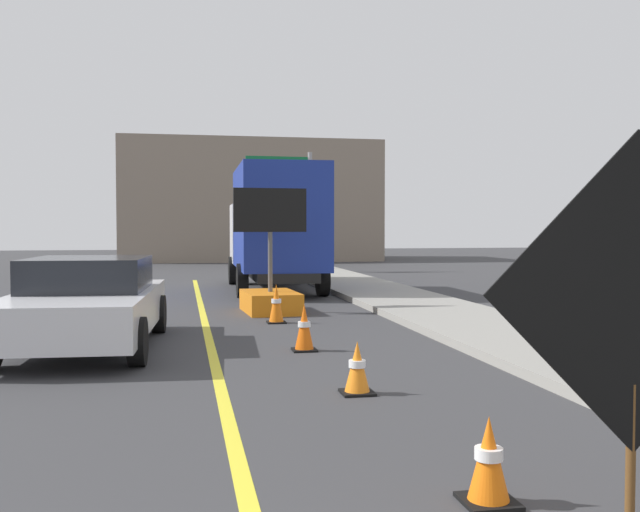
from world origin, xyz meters
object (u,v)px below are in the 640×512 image
(box_truck, at_px, (275,226))
(traffic_cone_mid_lane, at_px, (357,368))
(pickup_car, at_px, (87,303))
(traffic_cone_near_sign, at_px, (489,461))
(roadwork_sign, at_px, (634,301))
(traffic_cone_far_lane, at_px, (304,328))
(highway_guide_sign, at_px, (292,190))
(arrow_board_trailer, at_px, (270,290))
(traffic_cone_curbside, at_px, (276,304))

(box_truck, relative_size, traffic_cone_mid_lane, 12.03)
(pickup_car, xyz_separation_m, traffic_cone_near_sign, (3.44, -6.97, -0.41))
(roadwork_sign, relative_size, pickup_car, 0.49)
(box_truck, distance_m, traffic_cone_far_lane, 10.38)
(highway_guide_sign, bearing_deg, traffic_cone_far_lane, -98.08)
(arrow_board_trailer, xyz_separation_m, box_truck, (0.78, 5.26, 1.40))
(traffic_cone_near_sign, bearing_deg, arrow_board_trailer, 90.62)
(roadwork_sign, distance_m, traffic_cone_curbside, 10.52)
(roadwork_sign, height_order, arrow_board_trailer, arrow_board_trailer)
(arrow_board_trailer, relative_size, traffic_cone_curbside, 3.58)
(traffic_cone_mid_lane, distance_m, traffic_cone_curbside, 6.03)
(arrow_board_trailer, xyz_separation_m, traffic_cone_curbside, (-0.10, -1.78, -0.11))
(pickup_car, height_order, traffic_cone_far_lane, pickup_car)
(pickup_car, relative_size, traffic_cone_near_sign, 8.08)
(highway_guide_sign, distance_m, traffic_cone_curbside, 16.45)
(traffic_cone_far_lane, bearing_deg, arrow_board_trailer, 88.92)
(pickup_car, xyz_separation_m, highway_guide_sign, (5.94, 18.23, 2.73))
(box_truck, xyz_separation_m, traffic_cone_curbside, (-0.88, -7.04, -1.51))
(pickup_car, distance_m, traffic_cone_curbside, 3.97)
(arrow_board_trailer, distance_m, traffic_cone_near_sign, 11.05)
(arrow_board_trailer, relative_size, box_truck, 0.38)
(arrow_board_trailer, height_order, pickup_car, arrow_board_trailer)
(arrow_board_trailer, bearing_deg, traffic_cone_mid_lane, -89.86)
(arrow_board_trailer, bearing_deg, box_truck, 81.55)
(pickup_car, bearing_deg, traffic_cone_curbside, 35.57)
(traffic_cone_curbside, bearing_deg, traffic_cone_far_lane, -89.88)
(roadwork_sign, distance_m, traffic_cone_near_sign, 1.69)
(pickup_car, height_order, traffic_cone_mid_lane, pickup_car)
(arrow_board_trailer, distance_m, highway_guide_sign, 14.69)
(arrow_board_trailer, xyz_separation_m, traffic_cone_near_sign, (0.12, -11.05, -0.19))
(box_truck, height_order, traffic_cone_mid_lane, box_truck)
(box_truck, distance_m, traffic_cone_curbside, 7.25)
(arrow_board_trailer, relative_size, traffic_cone_near_sign, 4.58)
(roadwork_sign, bearing_deg, pickup_car, 114.29)
(highway_guide_sign, bearing_deg, arrow_board_trailer, -100.49)
(pickup_car, distance_m, traffic_cone_far_lane, 3.36)
(roadwork_sign, height_order, traffic_cone_far_lane, roadwork_sign)
(traffic_cone_mid_lane, xyz_separation_m, traffic_cone_curbside, (-0.12, 6.03, 0.08))
(traffic_cone_near_sign, bearing_deg, box_truck, 87.68)
(arrow_board_trailer, bearing_deg, traffic_cone_near_sign, -89.38)
(pickup_car, xyz_separation_m, traffic_cone_curbside, (3.22, 2.30, -0.33))
(pickup_car, distance_m, highway_guide_sign, 19.37)
(traffic_cone_far_lane, height_order, traffic_cone_curbside, traffic_cone_curbside)
(arrow_board_trailer, bearing_deg, traffic_cone_far_lane, -91.08)
(highway_guide_sign, bearing_deg, traffic_cone_mid_lane, -96.75)
(roadwork_sign, relative_size, traffic_cone_far_lane, 3.31)
(arrow_board_trailer, height_order, traffic_cone_near_sign, arrow_board_trailer)
(roadwork_sign, xyz_separation_m, highway_guide_sign, (2.26, 26.39, 1.95))
(traffic_cone_mid_lane, bearing_deg, box_truck, 86.66)
(pickup_car, bearing_deg, traffic_cone_far_lane, -15.42)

